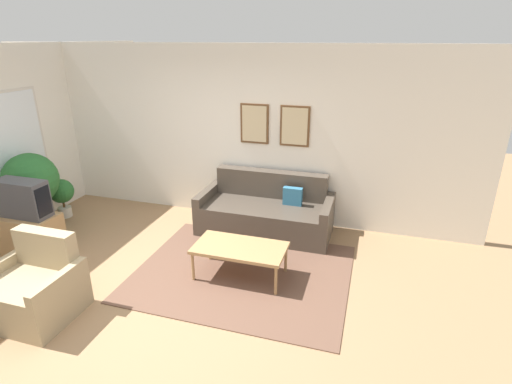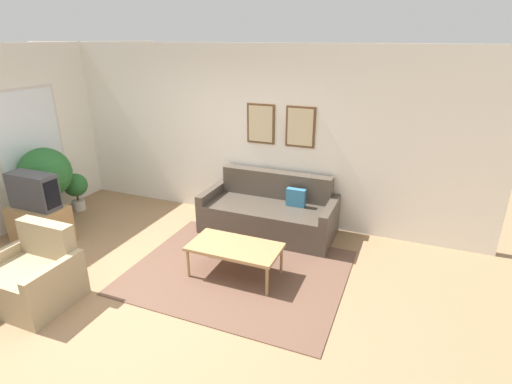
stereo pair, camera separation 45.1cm
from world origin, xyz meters
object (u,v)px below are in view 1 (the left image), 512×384
Objects in this scene: tv at (22,199)px; potted_plant_tall at (31,182)px; armchair at (34,290)px; coffee_table at (240,249)px.

potted_plant_tall reaches higher than tv.
coffee_table is at bearing 21.16° from armchair.
coffee_table is at bearing 5.45° from tv.
coffee_table is 2.26m from armchair.
armchair is 0.73× the size of potted_plant_tall.
tv is 0.58× the size of potted_plant_tall.
armchair is 2.26m from potted_plant_tall.
tv is 1.56m from armchair.
coffee_table is 1.58× the size of tv.
tv reaches higher than armchair.
tv reaches higher than coffee_table.
potted_plant_tall is (-0.44, 0.59, -0.02)m from tv.
tv is at bearing -53.30° from potted_plant_tall.
armchair is (1.06, -1.02, -0.51)m from tv.
tv is 0.79× the size of armchair.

